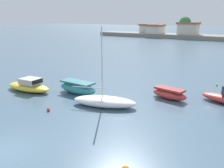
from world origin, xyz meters
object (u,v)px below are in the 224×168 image
Objects in this scene: moored_boat_1 at (78,88)px; moored_boat_3 at (169,94)px; moored_boat_0 at (29,86)px; moored_boat_2 at (104,101)px; mooring_buoy_0 at (48,110)px; mooring_buoy_3 at (217,85)px.

moored_boat_1 reaches higher than moored_boat_3.
moored_boat_3 is at bearing 18.36° from moored_boat_0.
moored_boat_2 is (4.31, -1.47, -0.15)m from moored_boat_1.
moored_boat_1 reaches higher than mooring_buoy_0.
mooring_buoy_0 is (-3.07, -3.47, -0.31)m from moored_boat_2.
moored_boat_3 reaches higher than mooring_buoy_0.
mooring_buoy_0 is at bearing -73.54° from moored_boat_1.
moored_boat_2 is 24.40× the size of mooring_buoy_0.
moored_boat_1 is 15.23m from mooring_buoy_3.
moored_boat_1 is at bearing -146.91° from moored_boat_3.
mooring_buoy_3 is (9.50, 15.71, -0.01)m from mooring_buoy_0.
moored_boat_3 reaches higher than mooring_buoy_3.
moored_boat_0 is 14.00m from moored_boat_3.
mooring_buoy_0 is 1.09× the size of mooring_buoy_3.
moored_boat_2 is at bearing 48.51° from mooring_buoy_0.
moored_boat_2 reaches higher than moored_boat_1.
moored_boat_2 reaches higher than mooring_buoy_0.
moored_boat_0 is at bearing -153.94° from moored_boat_1.
moored_boat_1 is 16.39× the size of mooring_buoy_0.
moored_boat_3 is 14.39× the size of mooring_buoy_3.
moored_boat_0 is at bearing -146.78° from moored_boat_3.
moored_boat_2 is 1.84× the size of moored_boat_3.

